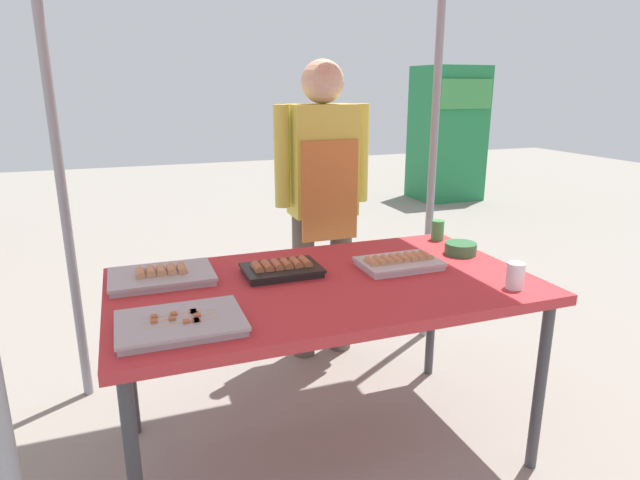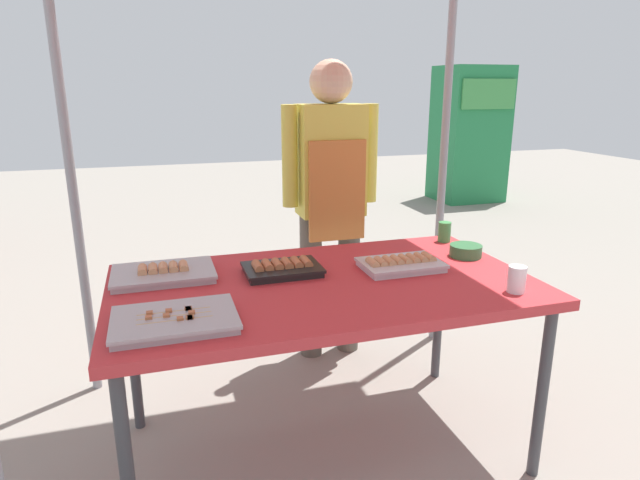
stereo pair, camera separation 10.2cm
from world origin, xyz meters
TOP-DOWN VIEW (x-y plane):
  - ground_plane at (0.00, 0.00)m, footprint 18.00×18.00m
  - stall_table at (0.00, 0.00)m, footprint 1.60×0.90m
  - tray_grilled_sausages at (-0.13, 0.13)m, footprint 0.30×0.21m
  - tray_meat_skewers at (-0.57, -0.24)m, footprint 0.38×0.28m
  - tray_pork_links at (0.34, 0.04)m, footprint 0.33×0.22m
  - tray_spring_rolls at (-0.59, 0.22)m, footprint 0.39×0.27m
  - condiment_bowl at (0.69, 0.11)m, footprint 0.14×0.14m
  - drink_cup_near_edge at (0.63, -0.32)m, footprint 0.07×0.07m
  - drink_cup_by_wok at (0.72, 0.35)m, footprint 0.06×0.06m
  - vendor_woman at (0.30, 0.82)m, footprint 0.52×0.23m
  - neighbor_stall_right at (3.39, 4.40)m, footprint 0.82×0.74m

SIDE VIEW (x-z plane):
  - ground_plane at x=0.00m, z-range 0.00..0.00m
  - stall_table at x=0.00m, z-range 0.32..1.07m
  - tray_meat_skewers at x=-0.57m, z-range 0.75..0.79m
  - tray_spring_rolls at x=-0.59m, z-range 0.74..0.80m
  - tray_pork_links at x=0.34m, z-range 0.74..0.80m
  - tray_grilled_sausages at x=-0.13m, z-range 0.74..0.80m
  - condiment_bowl at x=0.69m, z-range 0.75..0.80m
  - drink_cup_by_wok at x=0.72m, z-range 0.75..0.85m
  - drink_cup_near_edge at x=0.63m, z-range 0.75..0.85m
  - neighbor_stall_right at x=3.39m, z-range 0.00..1.73m
  - vendor_woman at x=0.30m, z-range 0.15..1.75m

